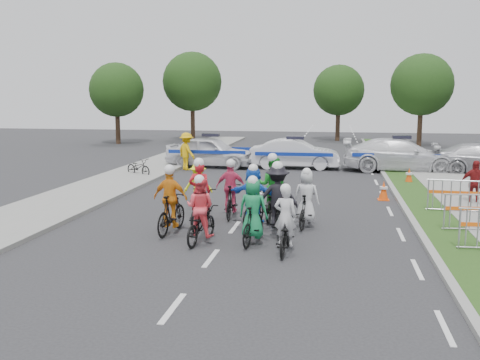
% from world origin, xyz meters
% --- Properties ---
extents(ground, '(90.00, 90.00, 0.00)m').
position_xyz_m(ground, '(0.00, 0.00, 0.00)').
color(ground, '#28282B').
rests_on(ground, ground).
extents(curb_right, '(0.20, 60.00, 0.12)m').
position_xyz_m(curb_right, '(5.10, 5.00, 0.06)').
color(curb_right, gray).
rests_on(curb_right, ground).
extents(grass_strip, '(1.20, 60.00, 0.11)m').
position_xyz_m(grass_strip, '(5.80, 5.00, 0.06)').
color(grass_strip, '#204014').
rests_on(grass_strip, ground).
extents(sidewalk_left, '(3.00, 60.00, 0.13)m').
position_xyz_m(sidewalk_left, '(-6.50, 5.00, 0.07)').
color(sidewalk_left, gray).
rests_on(sidewalk_left, ground).
extents(rider_0, '(0.65, 1.69, 1.70)m').
position_xyz_m(rider_0, '(1.65, 0.76, 0.57)').
color(rider_0, black).
rests_on(rider_0, ground).
extents(rider_1, '(0.81, 1.74, 1.78)m').
position_xyz_m(rider_1, '(0.77, 1.39, 0.69)').
color(rider_1, black).
rests_on(rider_1, ground).
extents(rider_2, '(0.86, 1.81, 1.78)m').
position_xyz_m(rider_2, '(-0.57, 1.28, 0.66)').
color(rider_2, black).
rests_on(rider_2, ground).
extents(rider_3, '(1.00, 1.87, 1.92)m').
position_xyz_m(rider_3, '(-1.59, 2.05, 0.74)').
color(rider_3, black).
rests_on(rider_3, ground).
extents(rider_4, '(1.20, 2.05, 2.01)m').
position_xyz_m(rider_4, '(1.27, 2.53, 0.77)').
color(rider_4, black).
rests_on(rider_4, ground).
extents(rider_5, '(1.54, 1.83, 1.86)m').
position_xyz_m(rider_5, '(0.53, 3.05, 0.78)').
color(rider_5, black).
rests_on(rider_5, ground).
extents(rider_6, '(0.71, 1.98, 2.02)m').
position_xyz_m(rider_6, '(-0.99, 2.89, 0.66)').
color(rider_6, black).
rests_on(rider_6, ground).
extents(rider_7, '(0.79, 1.70, 1.73)m').
position_xyz_m(rider_7, '(2.01, 3.39, 0.68)').
color(rider_7, black).
rests_on(rider_7, ground).
extents(rider_8, '(0.89, 2.04, 2.03)m').
position_xyz_m(rider_8, '(0.93, 4.31, 0.75)').
color(rider_8, black).
rests_on(rider_8, ground).
extents(rider_9, '(0.94, 1.76, 1.84)m').
position_xyz_m(rider_9, '(-0.34, 4.24, 0.71)').
color(rider_9, black).
rests_on(rider_9, ground).
extents(rider_10, '(1.00, 1.70, 1.66)m').
position_xyz_m(rider_10, '(-1.54, 4.84, 0.65)').
color(rider_10, black).
rests_on(rider_10, ground).
extents(police_car_0, '(4.90, 2.37, 1.61)m').
position_xyz_m(police_car_0, '(-3.69, 15.82, 0.81)').
color(police_car_0, silver).
rests_on(police_car_0, ground).
extents(police_car_1, '(4.62, 1.68, 1.51)m').
position_xyz_m(police_car_1, '(0.76, 16.02, 0.76)').
color(police_car_1, silver).
rests_on(police_car_1, ground).
extents(police_car_2, '(5.73, 2.50, 1.64)m').
position_xyz_m(police_car_2, '(6.03, 15.73, 0.82)').
color(police_car_2, silver).
rests_on(police_car_2, ground).
extents(spectator_2, '(0.94, 0.42, 1.58)m').
position_xyz_m(spectator_2, '(7.49, 7.40, 0.79)').
color(spectator_2, maroon).
rests_on(spectator_2, ground).
extents(marshal_hiviz, '(1.38, 1.35, 1.90)m').
position_xyz_m(marshal_hiviz, '(-4.61, 14.41, 0.95)').
color(marshal_hiviz, '#E2AC0B').
rests_on(marshal_hiviz, ground).
extents(barrier_1, '(2.04, 0.70, 1.12)m').
position_xyz_m(barrier_1, '(6.70, 3.40, 0.56)').
color(barrier_1, '#A5A8AD').
rests_on(barrier_1, ground).
extents(barrier_2, '(2.03, 0.64, 1.12)m').
position_xyz_m(barrier_2, '(6.70, 5.85, 0.56)').
color(barrier_2, '#A5A8AD').
rests_on(barrier_2, ground).
extents(cone_0, '(0.40, 0.40, 0.70)m').
position_xyz_m(cone_0, '(4.56, 7.96, 0.34)').
color(cone_0, '#F24C0C').
rests_on(cone_0, ground).
extents(cone_1, '(0.40, 0.40, 0.70)m').
position_xyz_m(cone_1, '(5.94, 11.80, 0.34)').
color(cone_1, '#F24C0C').
rests_on(cone_1, ground).
extents(parked_bike, '(1.64, 1.25, 0.83)m').
position_xyz_m(parked_bike, '(-6.29, 12.02, 0.41)').
color(parked_bike, black).
rests_on(parked_bike, ground).
extents(tree_0, '(4.20, 4.20, 6.30)m').
position_xyz_m(tree_0, '(-14.00, 28.00, 4.19)').
color(tree_0, '#382619').
rests_on(tree_0, ground).
extents(tree_1, '(4.55, 4.55, 6.82)m').
position_xyz_m(tree_1, '(9.00, 30.00, 4.54)').
color(tree_1, '#382619').
rests_on(tree_1, ground).
extents(tree_3, '(4.90, 4.90, 7.35)m').
position_xyz_m(tree_3, '(-9.00, 32.00, 4.89)').
color(tree_3, '#382619').
rests_on(tree_3, ground).
extents(tree_4, '(4.20, 4.20, 6.30)m').
position_xyz_m(tree_4, '(3.00, 34.00, 4.19)').
color(tree_4, '#382619').
rests_on(tree_4, ground).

